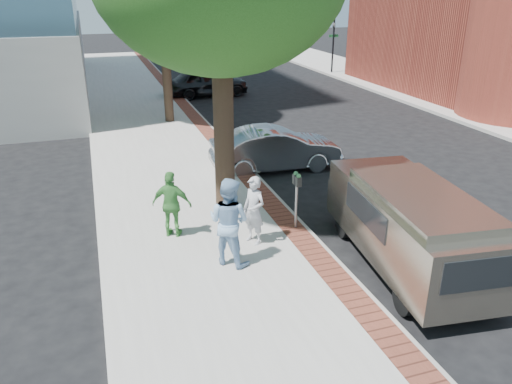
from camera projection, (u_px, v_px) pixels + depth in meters
name	position (u px, v px, depth m)	size (l,w,h in m)	color
ground	(270.00, 242.00, 12.19)	(120.00, 120.00, 0.00)	black
sidewalk	(161.00, 150.00, 18.75)	(5.00, 60.00, 0.15)	#9E9991
brick_strip	(217.00, 143.00, 19.35)	(0.60, 60.00, 0.01)	brown
curb	(226.00, 144.00, 19.48)	(0.10, 60.00, 0.15)	gray
sidewalk_far	(503.00, 117.00, 23.37)	(5.00, 60.00, 0.15)	#9E9991
signal_near	(164.00, 47.00, 30.88)	(0.70, 0.15, 3.80)	black
signal_far	(333.00, 41.00, 34.24)	(0.70, 0.15, 3.80)	black
parking_meter	(297.00, 189.00, 12.20)	(0.12, 0.32, 1.47)	gray
person_gray	(254.00, 210.00, 11.58)	(0.60, 0.39, 1.64)	#B0AFB5
person_officer	(229.00, 221.00, 10.67)	(0.96, 0.74, 1.97)	#8BB1D8
person_green	(172.00, 204.00, 11.89)	(0.97, 0.40, 1.65)	#489443
sedan_silver	(276.00, 149.00, 16.77)	(1.52, 4.36, 1.44)	#A2A4A9
bg_car	(206.00, 82.00, 27.93)	(1.86, 4.62, 1.57)	black
van	(407.00, 221.00, 10.92)	(2.53, 5.30, 1.89)	gray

